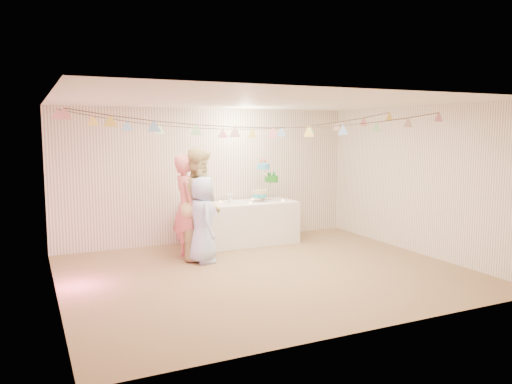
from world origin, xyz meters
name	(u,v)px	position (x,y,z in m)	size (l,w,h in m)	color
floor	(266,272)	(0.00, 0.00, 0.00)	(6.00, 6.00, 0.00)	olive
ceiling	(267,102)	(0.00, 0.00, 2.60)	(6.00, 6.00, 0.00)	silver
back_wall	(210,175)	(0.00, 2.50, 1.30)	(6.00, 6.00, 0.00)	white
front_wall	(371,213)	(0.00, -2.50, 1.30)	(6.00, 6.00, 0.00)	white
left_wall	(53,200)	(-3.00, 0.00, 1.30)	(5.00, 5.00, 0.00)	white
right_wall	(419,180)	(3.00, 0.00, 1.30)	(5.00, 5.00, 0.00)	white
table	(241,223)	(0.42, 1.97, 0.40)	(2.15, 0.86, 0.81)	white
cake_stand	(265,184)	(0.97, 2.02, 1.13)	(0.68, 0.40, 0.76)	silver
cake_bottom	(260,200)	(0.82, 1.96, 0.84)	(0.31, 0.31, 0.15)	#27ABB9
cake_middle	(271,184)	(1.15, 2.11, 1.11)	(0.27, 0.27, 0.22)	#1C791A
cake_top_tier	(263,172)	(0.91, 1.99, 1.38)	(0.25, 0.25, 0.19)	#42A2D0
platter	(214,207)	(-0.15, 1.92, 0.76)	(0.32, 0.32, 0.02)	white
posy	(230,201)	(0.23, 2.02, 0.84)	(0.15, 0.15, 0.17)	white
person_adult_a	(186,207)	(-0.85, 1.36, 0.89)	(0.65, 0.43, 1.78)	#D3706E
person_adult_b	(200,204)	(-0.62, 1.28, 0.94)	(0.91, 0.71, 1.88)	#D6C784
person_child	(203,220)	(-0.68, 0.99, 0.71)	(0.70, 0.45, 1.43)	#B4CCFF
bunting_back	(238,120)	(0.00, 1.10, 2.35)	(5.60, 1.10, 0.40)	pink
bunting_front	(273,120)	(0.00, -0.20, 2.32)	(5.60, 0.90, 0.36)	#72A5E5
tealight_0	(204,205)	(-0.38, 1.82, 0.82)	(0.04, 0.04, 0.03)	#FFD88C
tealight_1	(220,202)	(0.07, 2.15, 0.82)	(0.04, 0.04, 0.03)	#FFD88C
tealight_2	(250,203)	(0.52, 1.75, 0.82)	(0.04, 0.04, 0.03)	#FFD88C
tealight_3	(252,199)	(0.77, 2.19, 0.82)	(0.04, 0.04, 0.03)	#FFD88C
tealight_4	(283,200)	(1.24, 1.79, 0.82)	(0.04, 0.04, 0.03)	#FFD88C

